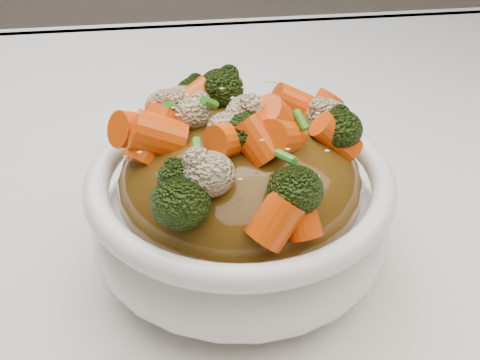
{
  "coord_description": "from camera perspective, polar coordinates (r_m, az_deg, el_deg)",
  "views": [
    {
      "loc": [
        -0.07,
        -0.4,
        1.08
      ],
      "look_at": [
        -0.03,
        -0.04,
        0.82
      ],
      "focal_mm": 50.0,
      "sensor_mm": 36.0,
      "label": 1
    }
  ],
  "objects": [
    {
      "name": "sesame_seeds",
      "position": [
        0.41,
        0.0,
        6.46
      ],
      "size": [
        0.15,
        0.15,
        0.01
      ],
      "primitive_type": null,
      "rotation": [
        0.0,
        0.0,
        -0.06
      ],
      "color": "beige",
      "rests_on": "sauce_base"
    },
    {
      "name": "bowl",
      "position": [
        0.46,
        0.0,
        -3.1
      ],
      "size": [
        0.22,
        0.22,
        0.08
      ],
      "primitive_type": null,
      "rotation": [
        0.0,
        0.0,
        -0.06
      ],
      "color": "white",
      "rests_on": "tablecloth"
    },
    {
      "name": "sauce_base",
      "position": [
        0.44,
        0.0,
        -0.3
      ],
      "size": [
        0.17,
        0.17,
        0.09
      ],
      "primitive_type": "ellipsoid",
      "rotation": [
        0.0,
        0.0,
        -0.06
      ],
      "color": "#4F330D",
      "rests_on": "bowl"
    },
    {
      "name": "tablecloth",
      "position": [
        0.53,
        2.45,
        -5.3
      ],
      "size": [
        1.2,
        0.8,
        0.04
      ],
      "primitive_type": "cube",
      "color": "white",
      "rests_on": "dining_table"
    },
    {
      "name": "carrots",
      "position": [
        0.41,
        0.0,
        6.34
      ],
      "size": [
        0.17,
        0.17,
        0.05
      ],
      "primitive_type": null,
      "rotation": [
        0.0,
        0.0,
        -0.06
      ],
      "color": "#EE4C07",
      "rests_on": "sauce_base"
    },
    {
      "name": "cauliflower",
      "position": [
        0.41,
        0.0,
        6.0
      ],
      "size": [
        0.17,
        0.17,
        0.03
      ],
      "primitive_type": null,
      "rotation": [
        0.0,
        0.0,
        -0.06
      ],
      "color": "#CFBA8D",
      "rests_on": "sauce_base"
    },
    {
      "name": "broccoli",
      "position": [
        0.41,
        0.0,
        6.23
      ],
      "size": [
        0.17,
        0.17,
        0.04
      ],
      "primitive_type": null,
      "rotation": [
        0.0,
        0.0,
        -0.06
      ],
      "color": "black",
      "rests_on": "sauce_base"
    },
    {
      "name": "scallions",
      "position": [
        0.41,
        0.0,
        6.46
      ],
      "size": [
        0.13,
        0.13,
        0.02
      ],
      "primitive_type": null,
      "rotation": [
        0.0,
        0.0,
        -0.06
      ],
      "color": "#2F8E20",
      "rests_on": "sauce_base"
    }
  ]
}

